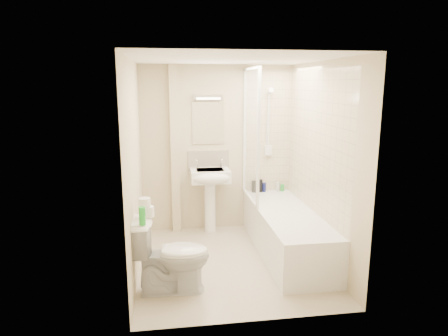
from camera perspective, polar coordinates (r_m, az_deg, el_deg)
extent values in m
plane|color=beige|center=(5.00, 0.99, -13.30)|extent=(2.50, 2.50, 0.00)
cube|color=beige|center=(5.84, -0.95, 2.74)|extent=(2.20, 0.02, 2.40)
cube|color=beige|center=(4.57, -12.68, -0.13)|extent=(0.02, 2.50, 2.40)
cube|color=beige|center=(4.92, 13.80, 0.65)|extent=(0.02, 2.50, 2.40)
cube|color=white|center=(4.53, 1.11, 15.31)|extent=(2.20, 2.50, 0.02)
cube|color=beige|center=(5.94, 6.29, 5.02)|extent=(0.70, 0.01, 1.75)
cube|color=beige|center=(5.06, 12.96, 3.59)|extent=(0.01, 2.10, 1.75)
cube|color=beige|center=(5.73, -7.03, 2.48)|extent=(0.12, 0.12, 2.40)
cube|color=beige|center=(5.84, -2.23, 1.05)|extent=(0.60, 0.02, 0.30)
cube|color=white|center=(5.76, -2.27, 6.42)|extent=(0.46, 0.01, 0.60)
cube|color=silver|center=(5.71, -2.28, 10.10)|extent=(0.42, 0.07, 0.07)
cube|color=white|center=(5.24, 8.87, -8.99)|extent=(0.70, 2.10, 0.55)
cube|color=white|center=(5.16, 8.95, -6.71)|extent=(0.56, 1.96, 0.05)
cube|color=white|center=(5.43, 3.86, 4.68)|extent=(0.01, 0.90, 1.80)
cube|color=white|center=(5.85, 2.97, 5.22)|extent=(0.04, 0.04, 1.80)
cube|color=white|center=(4.99, 4.95, 4.03)|extent=(0.04, 0.04, 1.80)
cube|color=white|center=(5.39, 4.00, 14.01)|extent=(0.04, 0.90, 0.04)
cube|color=white|center=(5.61, 3.74, -4.27)|extent=(0.04, 0.90, 0.03)
cylinder|color=white|center=(5.90, 6.37, 6.20)|extent=(0.02, 0.02, 0.90)
cylinder|color=white|center=(5.96, 6.27, 1.89)|extent=(0.05, 0.05, 0.02)
cylinder|color=white|center=(5.87, 6.47, 10.57)|extent=(0.05, 0.05, 0.02)
cylinder|color=white|center=(5.81, 6.64, 10.85)|extent=(0.08, 0.11, 0.11)
cube|color=white|center=(5.94, 6.30, 2.55)|extent=(0.10, 0.05, 0.14)
cylinder|color=white|center=(5.87, 6.25, 6.66)|extent=(0.01, 0.13, 0.84)
cylinder|color=white|center=(5.85, -2.01, -5.58)|extent=(0.16, 0.16, 0.75)
cube|color=white|center=(5.69, -2.01, -1.06)|extent=(0.55, 0.43, 0.17)
ellipsoid|color=white|center=(5.53, -1.82, -1.46)|extent=(0.55, 0.23, 0.17)
cube|color=silver|center=(5.68, -2.02, -0.44)|extent=(0.38, 0.28, 0.04)
cylinder|color=white|center=(5.75, -3.94, 0.47)|extent=(0.03, 0.03, 0.10)
cylinder|color=white|center=(5.79, -0.36, 0.57)|extent=(0.03, 0.03, 0.10)
sphere|color=white|center=(5.74, -3.94, 1.04)|extent=(0.04, 0.04, 0.04)
sphere|color=white|center=(5.78, -0.36, 1.14)|extent=(0.04, 0.04, 0.04)
cylinder|color=black|center=(5.96, 4.28, -2.66)|extent=(0.07, 0.07, 0.17)
cylinder|color=white|center=(5.97, 4.76, -2.80)|extent=(0.06, 0.06, 0.13)
cylinder|color=black|center=(5.98, 5.22, -2.54)|extent=(0.06, 0.06, 0.19)
cylinder|color=navy|center=(6.00, 5.76, -2.76)|extent=(0.06, 0.06, 0.13)
cylinder|color=silver|center=(6.05, 7.68, -2.66)|extent=(0.05, 0.05, 0.14)
cylinder|color=green|center=(6.07, 8.33, -2.79)|extent=(0.06, 0.06, 0.10)
imported|color=white|center=(4.26, -7.52, -12.24)|extent=(0.51, 0.82, 0.79)
cylinder|color=white|center=(4.20, -10.69, -6.14)|extent=(0.11, 0.11, 0.11)
cylinder|color=white|center=(4.15, -11.29, -4.88)|extent=(0.12, 0.12, 0.10)
cylinder|color=green|center=(3.96, -11.61, -6.73)|extent=(0.06, 0.06, 0.18)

